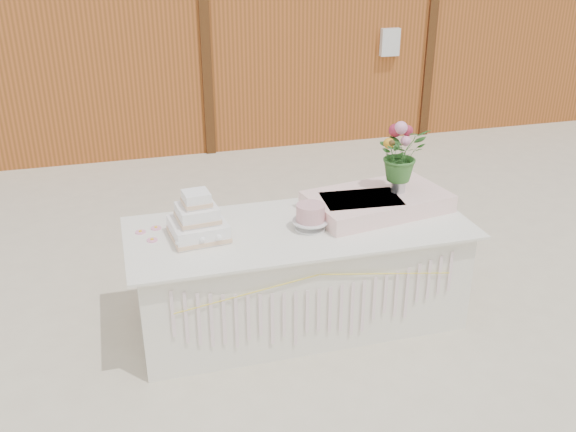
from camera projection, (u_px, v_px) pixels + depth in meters
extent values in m
plane|color=beige|center=(299.00, 320.00, 4.79)|extent=(80.00, 80.00, 0.00)
cube|color=#A75323|center=(184.00, 13.00, 9.43)|extent=(12.00, 4.00, 3.00)
cube|color=silver|center=(299.00, 276.00, 4.63)|extent=(2.28, 0.88, 0.75)
cube|color=silver|center=(300.00, 228.00, 4.47)|extent=(2.40, 1.00, 0.02)
cube|color=white|center=(198.00, 229.00, 4.29)|extent=(0.39, 0.39, 0.12)
cube|color=beige|center=(199.00, 234.00, 4.31)|extent=(0.40, 0.40, 0.03)
cube|color=white|center=(197.00, 213.00, 4.25)|extent=(0.28, 0.28, 0.11)
cube|color=beige|center=(197.00, 218.00, 4.26)|extent=(0.29, 0.29, 0.03)
cube|color=white|center=(196.00, 199.00, 4.20)|extent=(0.18, 0.18, 0.10)
cube|color=beige|center=(197.00, 202.00, 4.21)|extent=(0.19, 0.19, 0.03)
cylinder|color=silver|center=(310.00, 228.00, 4.44)|extent=(0.22, 0.22, 0.01)
cylinder|color=silver|center=(310.00, 224.00, 4.42)|extent=(0.06, 0.06, 0.04)
cylinder|color=silver|center=(310.00, 221.00, 4.41)|extent=(0.25, 0.25, 0.01)
cylinder|color=#E1A2AC|center=(310.00, 213.00, 4.39)|extent=(0.20, 0.20, 0.12)
cube|color=#FFD7CD|center=(377.00, 202.00, 4.71)|extent=(1.09, 0.74, 0.13)
cylinder|color=#BCBCC1|center=(399.00, 183.00, 4.69)|extent=(0.11, 0.11, 0.14)
imported|color=#356E2C|center=(401.00, 148.00, 4.58)|extent=(0.41, 0.38, 0.39)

